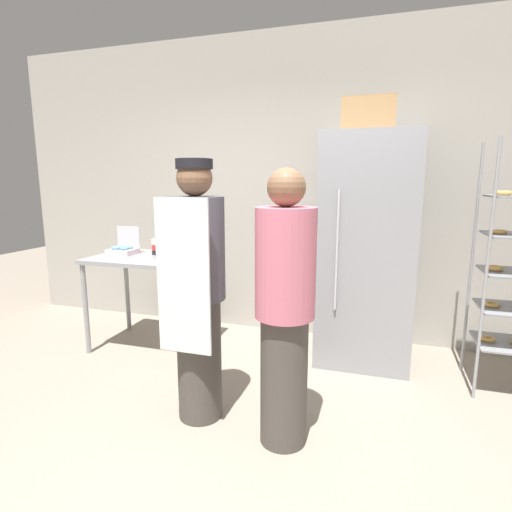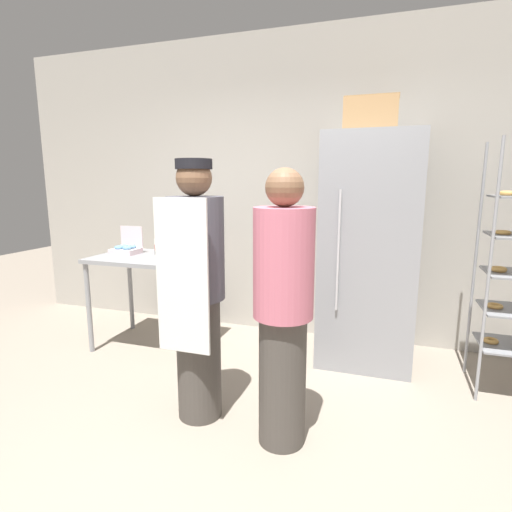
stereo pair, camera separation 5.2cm
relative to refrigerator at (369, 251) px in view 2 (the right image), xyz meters
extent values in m
plane|color=gray|center=(-0.65, -1.67, -0.96)|extent=(14.00, 14.00, 0.00)
cube|color=#ADA89E|center=(-0.65, 0.49, 0.51)|extent=(6.40, 0.12, 2.95)
cube|color=gray|center=(0.00, 0.01, 0.00)|extent=(0.77, 0.73, 1.92)
cube|color=gray|center=(0.00, -0.35, 0.02)|extent=(0.70, 0.02, 1.58)
cylinder|color=silver|center=(-0.21, -0.37, 0.05)|extent=(0.02, 0.02, 0.95)
cylinder|color=#93969B|center=(0.81, -0.48, -0.05)|extent=(0.02, 0.02, 1.82)
cylinder|color=#93969B|center=(0.81, -0.02, -0.05)|extent=(0.02, 0.02, 1.82)
torus|color=#DBA351|center=(0.92, -0.25, -0.59)|extent=(0.10, 0.10, 0.03)
torus|color=#DBA351|center=(0.92, -0.25, -0.32)|extent=(0.11, 0.11, 0.03)
torus|color=#DBA351|center=(0.92, -0.25, -0.04)|extent=(0.10, 0.10, 0.04)
torus|color=#DBA351|center=(0.92, -0.25, 0.22)|extent=(0.10, 0.10, 0.03)
torus|color=#DBA351|center=(0.92, -0.25, 0.50)|extent=(0.10, 0.10, 0.03)
cube|color=gray|center=(-1.90, -0.33, -0.11)|extent=(1.04, 0.70, 0.04)
cylinder|color=gray|center=(-2.38, -0.65, -0.55)|extent=(0.04, 0.04, 0.83)
cylinder|color=gray|center=(-1.42, -0.65, -0.55)|extent=(0.04, 0.04, 0.83)
cylinder|color=gray|center=(-2.38, -0.02, -0.55)|extent=(0.04, 0.04, 0.83)
cylinder|color=gray|center=(-1.42, -0.02, -0.55)|extent=(0.04, 0.04, 0.83)
cube|color=silver|center=(-2.20, -0.31, -0.07)|extent=(0.25, 0.20, 0.05)
cube|color=silver|center=(-2.20, -0.20, 0.06)|extent=(0.24, 0.01, 0.20)
torus|color=#669EC6|center=(-2.25, -0.34, -0.03)|extent=(0.08, 0.08, 0.03)
torus|color=#669EC6|center=(-2.16, -0.34, -0.03)|extent=(0.08, 0.08, 0.03)
torus|color=#669EC6|center=(-2.25, -0.27, -0.03)|extent=(0.08, 0.08, 0.03)
torus|color=#669EC6|center=(-2.16, -0.27, -0.03)|extent=(0.08, 0.08, 0.03)
cylinder|color=#99999E|center=(-1.55, -0.36, -0.05)|extent=(0.15, 0.15, 0.10)
cylinder|color=#B2BCC1|center=(-1.55, -0.36, 0.09)|extent=(0.11, 0.11, 0.17)
cylinder|color=black|center=(-1.55, -0.36, 0.18)|extent=(0.12, 0.12, 0.02)
cube|color=#232328|center=(-1.77, -0.13, -0.08)|extent=(0.31, 0.25, 0.04)
cube|color=#B72D2D|center=(-1.77, -0.13, -0.03)|extent=(0.32, 0.26, 0.05)
cube|color=silver|center=(-1.77, -0.13, 0.03)|extent=(0.32, 0.27, 0.06)
cube|color=#A87F51|center=(-0.03, -0.04, 1.09)|extent=(0.41, 0.30, 0.26)
cube|color=#977249|center=(-0.03, -0.04, 1.23)|extent=(0.42, 0.15, 0.02)
cylinder|color=#47423D|center=(-0.98, -1.25, -0.56)|extent=(0.29, 0.29, 0.81)
cylinder|color=#4C4C56|center=(-0.98, -1.25, 0.17)|extent=(0.35, 0.35, 0.64)
sphere|color=brown|center=(-0.98, -1.25, 0.60)|extent=(0.22, 0.22, 0.22)
cube|color=white|center=(-0.98, -1.44, 0.03)|extent=(0.34, 0.02, 0.92)
cylinder|color=black|center=(-0.98, -1.25, 0.68)|extent=(0.22, 0.22, 0.06)
cylinder|color=#47423D|center=(-0.40, -1.35, -0.57)|extent=(0.28, 0.28, 0.78)
cylinder|color=#C6667A|center=(-0.40, -1.35, 0.13)|extent=(0.34, 0.34, 0.62)
sphere|color=brown|center=(-0.40, -1.35, 0.54)|extent=(0.21, 0.21, 0.21)
camera|label=1|loc=(0.09, -3.47, 0.57)|focal=28.00mm
camera|label=2|loc=(0.14, -3.45, 0.57)|focal=28.00mm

